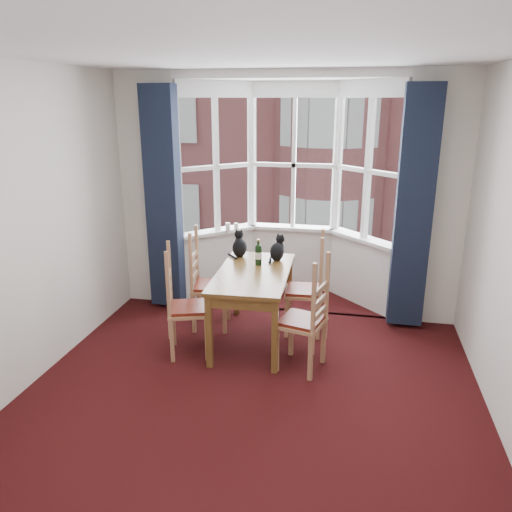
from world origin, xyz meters
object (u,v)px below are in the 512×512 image
(cat_right, at_px, (277,250))
(dining_table, at_px, (253,281))
(chair_right_near, at_px, (310,324))
(chair_right_far, at_px, (312,292))
(cat_left, at_px, (239,246))
(candle_tall, at_px, (228,227))
(candle_short, at_px, (236,227))
(chair_left_far, at_px, (203,287))
(chair_left_near, at_px, (179,310))
(wine_bottle, at_px, (258,254))

(cat_right, bearing_deg, dining_table, -112.79)
(chair_right_near, bearing_deg, chair_right_far, 94.12)
(chair_right_far, bearing_deg, cat_left, 168.62)
(candle_tall, xyz_separation_m, candle_short, (0.10, 0.03, -0.00))
(cat_right, bearing_deg, chair_left_far, -165.95)
(chair_left_near, distance_m, chair_right_near, 1.32)
(dining_table, height_order, cat_left, cat_left)
(chair_left_near, relative_size, cat_right, 3.07)
(chair_right_near, bearing_deg, candle_short, 122.81)
(candle_tall, bearing_deg, wine_bottle, -59.18)
(wine_bottle, bearing_deg, chair_left_far, 179.84)
(candle_short, bearing_deg, cat_left, -73.76)
(cat_left, bearing_deg, cat_right, -7.46)
(chair_left_far, height_order, cat_left, cat_left)
(chair_right_far, bearing_deg, chair_right_near, -85.88)
(chair_right_near, distance_m, cat_left, 1.41)
(chair_right_near, relative_size, cat_right, 3.07)
(chair_left_far, bearing_deg, chair_right_far, 4.17)
(chair_left_far, bearing_deg, cat_right, 14.05)
(candle_tall, bearing_deg, cat_left, -66.09)
(dining_table, bearing_deg, chair_right_far, 28.44)
(chair_left_far, xyz_separation_m, chair_right_far, (1.22, 0.09, 0.00))
(chair_right_far, distance_m, candle_tall, 1.56)
(chair_left_near, distance_m, wine_bottle, 1.03)
(chair_right_near, relative_size, candle_short, 9.53)
(chair_right_near, xyz_separation_m, cat_left, (-0.91, 0.99, 0.42))
(cat_left, distance_m, wine_bottle, 0.38)
(chair_right_far, xyz_separation_m, candle_tall, (-1.18, 0.91, 0.45))
(dining_table, distance_m, cat_left, 0.60)
(cat_left, distance_m, cat_right, 0.45)
(chair_left_far, bearing_deg, wine_bottle, -0.16)
(cat_right, bearing_deg, candle_tall, 133.97)
(wine_bottle, relative_size, candle_tall, 2.74)
(chair_right_near, relative_size, cat_left, 2.96)
(chair_left_near, height_order, cat_right, cat_right)
(candle_short, bearing_deg, candle_tall, -163.93)
(chair_left_near, xyz_separation_m, chair_right_far, (1.26, 0.75, 0.00))
(dining_table, height_order, chair_right_near, chair_right_near)
(chair_right_near, height_order, cat_left, cat_left)
(chair_left_near, xyz_separation_m, cat_left, (0.40, 0.92, 0.42))
(chair_right_far, distance_m, wine_bottle, 0.73)
(chair_right_far, distance_m, candle_short, 1.50)
(chair_right_near, relative_size, chair_right_far, 1.00)
(chair_right_near, bearing_deg, chair_left_far, 150.27)
(dining_table, xyz_separation_m, cat_left, (-0.26, 0.49, 0.22))
(dining_table, bearing_deg, chair_right_near, -37.44)
(candle_tall, bearing_deg, candle_short, 16.07)
(cat_right, xyz_separation_m, candle_short, (-0.67, 0.83, 0.03))
(candle_tall, bearing_deg, chair_left_far, -92.03)
(chair_right_near, bearing_deg, candle_tall, 125.61)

